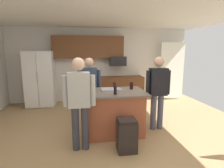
# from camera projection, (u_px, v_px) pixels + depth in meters

# --- Properties ---
(floor) EXTENTS (7.04, 7.04, 0.00)m
(floor) POSITION_uv_depth(u_px,v_px,m) (111.00, 132.00, 4.02)
(floor) COLOR tan
(floor) RESTS_ON ground
(ceiling) EXTENTS (7.04, 7.04, 0.00)m
(ceiling) POSITION_uv_depth(u_px,v_px,m) (111.00, 10.00, 3.55)
(ceiling) COLOR white
(back_wall) EXTENTS (6.40, 0.10, 2.60)m
(back_wall) POSITION_uv_depth(u_px,v_px,m) (100.00, 65.00, 6.50)
(back_wall) COLOR silver
(back_wall) RESTS_ON ground
(french_door_window_panel) EXTENTS (0.90, 0.06, 2.00)m
(french_door_window_panel) POSITION_uv_depth(u_px,v_px,m) (172.00, 70.00, 6.54)
(french_door_window_panel) COLOR white
(french_door_window_panel) RESTS_ON ground
(cabinet_run_upper) EXTENTS (2.40, 0.38, 0.75)m
(cabinet_run_upper) POSITION_uv_depth(u_px,v_px,m) (88.00, 47.00, 6.13)
(cabinet_run_upper) COLOR brown
(cabinet_run_lower) EXTENTS (1.80, 0.63, 0.90)m
(cabinet_run_lower) POSITION_uv_depth(u_px,v_px,m) (118.00, 89.00, 6.43)
(cabinet_run_lower) COLOR brown
(cabinet_run_lower) RESTS_ON ground
(refrigerator) EXTENTS (0.89, 0.76, 1.80)m
(refrigerator) POSITION_uv_depth(u_px,v_px,m) (40.00, 79.00, 5.87)
(refrigerator) COLOR white
(refrigerator) RESTS_ON ground
(microwave_over_range) EXTENTS (0.56, 0.40, 0.32)m
(microwave_over_range) POSITION_uv_depth(u_px,v_px,m) (118.00, 61.00, 6.27)
(microwave_over_range) COLOR black
(kitchen_island) EXTENTS (1.32, 0.95, 0.95)m
(kitchen_island) POSITION_uv_depth(u_px,v_px,m) (114.00, 112.00, 3.92)
(kitchen_island) COLOR #AD5638
(kitchen_island) RESTS_ON ground
(person_guest_left) EXTENTS (0.57, 0.22, 1.67)m
(person_guest_left) POSITION_uv_depth(u_px,v_px,m) (158.00, 88.00, 4.03)
(person_guest_left) COLOR #4C5166
(person_guest_left) RESTS_ON ground
(person_guest_right) EXTENTS (0.57, 0.22, 1.69)m
(person_guest_right) POSITION_uv_depth(u_px,v_px,m) (79.00, 98.00, 3.16)
(person_guest_right) COLOR #383842
(person_guest_right) RESTS_ON ground
(person_guest_by_door) EXTENTS (0.57, 0.22, 1.64)m
(person_guest_by_door) POSITION_uv_depth(u_px,v_px,m) (89.00, 86.00, 4.45)
(person_guest_by_door) COLOR #383842
(person_guest_by_door) RESTS_ON ground
(glass_stout_tall) EXTENTS (0.08, 0.08, 0.16)m
(glass_stout_tall) POSITION_uv_depth(u_px,v_px,m) (131.00, 86.00, 4.04)
(glass_stout_tall) COLOR black
(glass_stout_tall) RESTS_ON kitchen_island
(glass_pilsner) EXTENTS (0.07, 0.07, 0.14)m
(glass_pilsner) POSITION_uv_depth(u_px,v_px,m) (114.00, 85.00, 4.11)
(glass_pilsner) COLOR black
(glass_pilsner) RESTS_ON kitchen_island
(glass_dark_ale) EXTENTS (0.06, 0.06, 0.17)m
(glass_dark_ale) POSITION_uv_depth(u_px,v_px,m) (115.00, 90.00, 3.54)
(glass_dark_ale) COLOR black
(glass_dark_ale) RESTS_ON kitchen_island
(serving_tray) EXTENTS (0.44, 0.30, 0.04)m
(serving_tray) POSITION_uv_depth(u_px,v_px,m) (111.00, 90.00, 3.89)
(serving_tray) COLOR #B7B7BC
(serving_tray) RESTS_ON kitchen_island
(trash_bin) EXTENTS (0.34, 0.34, 0.61)m
(trash_bin) POSITION_uv_depth(u_px,v_px,m) (127.00, 135.00, 3.23)
(trash_bin) COLOR black
(trash_bin) RESTS_ON ground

